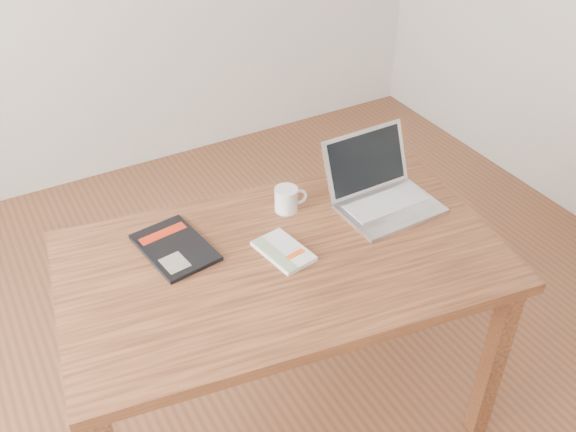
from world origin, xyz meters
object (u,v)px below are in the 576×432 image
coffee_mug (287,199)px  desk (284,278)px  laptop (381,191)px  white_guidebook (284,251)px  black_guidebook (175,247)px

coffee_mug → desk: bearing=-110.9°
desk → laptop: bearing=20.3°
laptop → coffee_mug: bearing=156.9°
desk → white_guidebook: (0.01, 0.02, 0.10)m
white_guidebook → laptop: 0.43m
black_guidebook → coffee_mug: coffee_mug is taller
black_guidebook → laptop: laptop is taller
black_guidebook → laptop: (0.71, -0.11, 0.04)m
coffee_mug → laptop: bearing=-11.0°
desk → laptop: size_ratio=4.40×
black_guidebook → white_guidebook: bearing=-40.6°
coffee_mug → white_guidebook: bearing=-111.0°
desk → laptop: (0.43, 0.09, 0.14)m
black_guidebook → coffee_mug: (0.41, 0.01, 0.04)m
white_guidebook → laptop: size_ratio=0.63×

